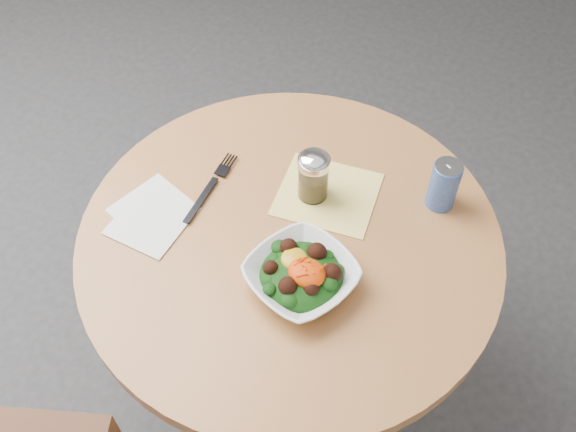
{
  "coord_description": "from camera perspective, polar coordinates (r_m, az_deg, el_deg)",
  "views": [
    {
      "loc": [
        0.39,
        -0.71,
        1.84
      ],
      "look_at": [
        -0.0,
        -0.0,
        0.81
      ],
      "focal_mm": 40.0,
      "sensor_mm": 36.0,
      "label": 1
    }
  ],
  "objects": [
    {
      "name": "ground",
      "position": [
        2.01,
        0.09,
        -14.49
      ],
      "size": [
        6.0,
        6.0,
        0.0
      ],
      "primitive_type": "plane",
      "color": "#2D2C2F",
      "rests_on": "ground"
    },
    {
      "name": "fork",
      "position": [
        1.45,
        -6.78,
        2.75
      ],
      "size": [
        0.04,
        0.22,
        0.0
      ],
      "color": "black",
      "rests_on": "table"
    },
    {
      "name": "salad_bowl",
      "position": [
        1.26,
        1.2,
        -5.27
      ],
      "size": [
        0.26,
        0.26,
        0.08
      ],
      "color": "white",
      "rests_on": "table"
    },
    {
      "name": "beverage_can",
      "position": [
        1.4,
        13.68,
        2.72
      ],
      "size": [
        0.06,
        0.06,
        0.12
      ],
      "color": "navy",
      "rests_on": "table"
    },
    {
      "name": "cloth_napkin",
      "position": [
        1.43,
        3.52,
        1.94
      ],
      "size": [
        0.24,
        0.23,
        0.0
      ],
      "primitive_type": "cube",
      "rotation": [
        0.0,
        0.0,
        0.18
      ],
      "color": "yellow",
      "rests_on": "table"
    },
    {
      "name": "table",
      "position": [
        1.52,
        0.12,
        -6.06
      ],
      "size": [
        0.9,
        0.9,
        0.75
      ],
      "color": "black",
      "rests_on": "ground"
    },
    {
      "name": "spice_shaker",
      "position": [
        1.38,
        2.27,
        3.58
      ],
      "size": [
        0.07,
        0.07,
        0.13
      ],
      "color": "silver",
      "rests_on": "table"
    },
    {
      "name": "paper_napkins",
      "position": [
        1.42,
        -12.02,
        0.05
      ],
      "size": [
        0.18,
        0.2,
        0.0
      ],
      "color": "white",
      "rests_on": "table"
    }
  ]
}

